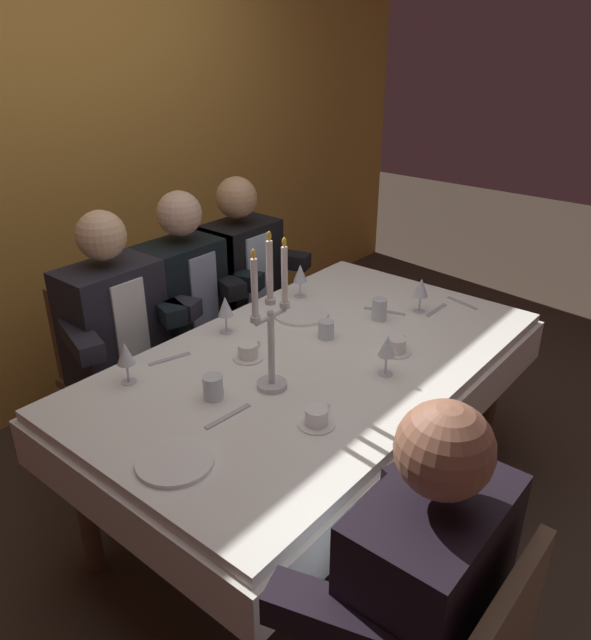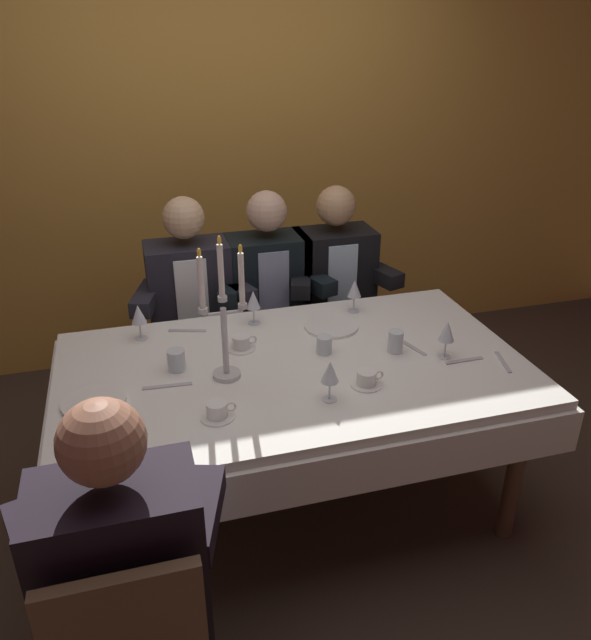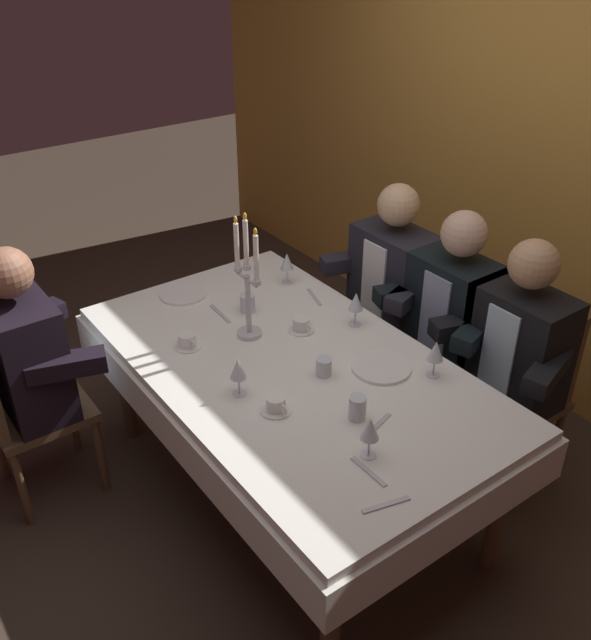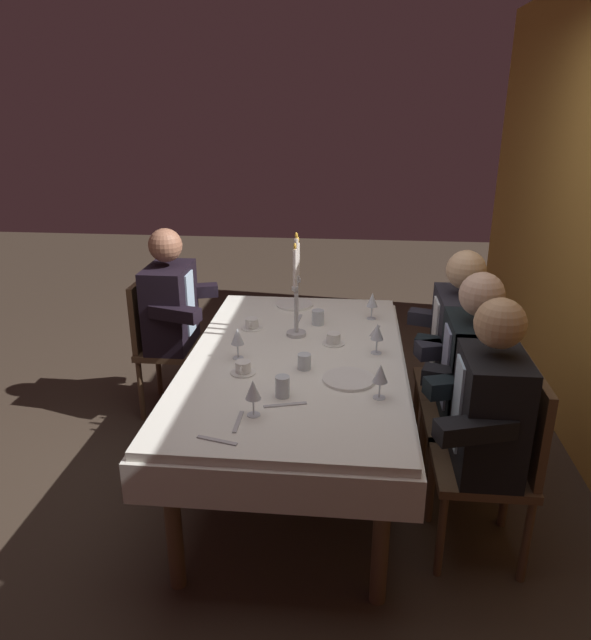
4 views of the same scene
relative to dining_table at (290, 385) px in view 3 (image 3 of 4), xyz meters
name	(u,v)px [view 3 (image 3 of 4)]	position (x,y,z in m)	size (l,w,h in m)	color
ground_plane	(291,491)	(0.00, 0.00, -0.62)	(12.00, 12.00, 0.00)	#3C2F24
back_wall	(561,149)	(0.00, 1.66, 0.73)	(6.00, 0.12, 2.70)	gold
dining_table	(290,385)	(0.00, 0.00, 0.00)	(1.94, 1.14, 0.74)	white
candelabra	(248,288)	(-0.28, -0.02, 0.36)	(0.19, 0.11, 0.59)	silver
dinner_plate_0	(183,293)	(-0.79, -0.08, 0.13)	(0.24, 0.24, 0.01)	white
dinner_plate_1	(381,367)	(0.26, 0.28, 0.13)	(0.25, 0.25, 0.01)	white
wine_glass_0	(287,262)	(-0.59, 0.40, 0.24)	(0.07, 0.07, 0.16)	silver
wine_glass_1	(356,302)	(-0.07, 0.42, 0.24)	(0.07, 0.07, 0.16)	silver
wine_glass_2	(370,430)	(0.63, -0.11, 0.23)	(0.07, 0.07, 0.16)	silver
wine_glass_3	(436,352)	(0.42, 0.42, 0.23)	(0.07, 0.07, 0.16)	silver
wine_glass_4	(238,370)	(0.06, -0.29, 0.23)	(0.07, 0.07, 0.16)	silver
water_tumbler_0	(357,408)	(0.45, -0.01, 0.17)	(0.07, 0.07, 0.10)	silver
water_tumbler_1	(248,303)	(-0.46, 0.09, 0.16)	(0.07, 0.07, 0.09)	silver
water_tumbler_2	(324,367)	(0.15, 0.06, 0.16)	(0.07, 0.07, 0.08)	silver
coffee_cup_0	(301,325)	(-0.18, 0.19, 0.15)	(0.13, 0.12, 0.06)	white
coffee_cup_1	(276,405)	(0.23, -0.23, 0.15)	(0.13, 0.12, 0.06)	white
coffee_cup_2	(188,341)	(-0.36, -0.29, 0.15)	(0.13, 0.12, 0.06)	white
knife_0	(376,427)	(0.53, 0.01, 0.12)	(0.19, 0.02, 0.01)	#B7B7BC
knife_1	(220,314)	(-0.52, -0.03, 0.12)	(0.19, 0.02, 0.01)	#B7B7BC
fork_2	(314,297)	(-0.38, 0.42, 0.12)	(0.17, 0.02, 0.01)	#B7B7BC
spoon_3	(369,471)	(0.69, -0.17, 0.12)	(0.17, 0.02, 0.01)	#B7B7BC
fork_4	(386,505)	(0.84, -0.22, 0.12)	(0.17, 0.02, 0.01)	#B7B7BC
seated_diner_0	(25,356)	(-0.71, -0.89, 0.11)	(0.63, 0.48, 1.24)	brown
seated_diner_1	(393,277)	(-0.32, 0.89, 0.11)	(0.63, 0.48, 1.24)	brown
seated_diner_2	(454,311)	(0.10, 0.89, 0.11)	(0.63, 0.48, 1.24)	brown
seated_diner_3	(519,346)	(0.48, 0.89, 0.11)	(0.63, 0.48, 1.24)	brown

